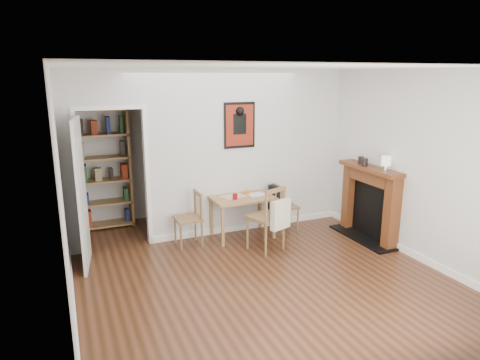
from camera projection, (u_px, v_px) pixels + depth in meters
name	position (u px, v px, depth m)	size (l,w,h in m)	color
ground	(251.00, 267.00, 5.78)	(5.20, 5.20, 0.00)	#582E1C
room_shell	(222.00, 155.00, 6.70)	(5.20, 5.20, 5.20)	silver
dining_table	(242.00, 202.00, 6.71)	(0.97, 0.62, 0.66)	#A0784A
chair_left	(188.00, 219.00, 6.40)	(0.42, 0.42, 0.84)	olive
chair_right	(284.00, 206.00, 7.06)	(0.45, 0.40, 0.79)	olive
chair_front	(266.00, 218.00, 6.24)	(0.62, 0.66, 0.97)	olive
bookshelf	(104.00, 169.00, 7.08)	(0.85, 0.34, 2.02)	#A0784A
fireplace	(370.00, 200.00, 6.67)	(0.45, 1.25, 1.16)	brown
red_glass	(235.00, 196.00, 6.56)	(0.07, 0.07, 0.09)	maroon
orange_fruit	(248.00, 192.00, 6.82)	(0.08, 0.08, 0.08)	orange
placemat	(233.00, 196.00, 6.73)	(0.36, 0.27, 0.00)	beige
notebook	(257.00, 195.00, 6.80)	(0.28, 0.20, 0.01)	silver
mantel_lamp	(386.00, 162.00, 6.19)	(0.14, 0.14, 0.22)	silver
ceramic_jar_a	(365.00, 162.00, 6.55)	(0.10, 0.10, 0.12)	black
ceramic_jar_b	(361.00, 160.00, 6.73)	(0.09, 0.09, 0.11)	black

